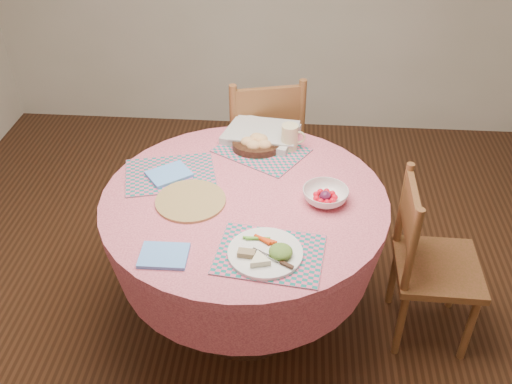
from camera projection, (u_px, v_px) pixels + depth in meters
ground at (246, 316)px, 2.89m from camera, size 4.00×4.00×0.00m
dining_table at (245, 232)px, 2.56m from camera, size 1.24×1.24×0.75m
chair_right at (428, 261)px, 2.57m from camera, size 0.39×0.40×0.85m
chair_back at (263, 146)px, 3.26m from camera, size 0.54×0.52×0.96m
placemat_front at (270, 254)px, 2.15m from camera, size 0.43×0.35×0.01m
placemat_left at (170, 174)px, 2.58m from camera, size 0.46×0.39×0.01m
placemat_back at (261, 151)px, 2.75m from camera, size 0.50×0.46×0.01m
wicker_trivet at (191, 201)px, 2.42m from camera, size 0.30×0.30×0.01m
napkin_near at (164, 256)px, 2.14m from camera, size 0.18×0.14×0.01m
napkin_far at (169, 174)px, 2.56m from camera, size 0.23×0.22×0.01m
dinner_plate at (267, 252)px, 2.13m from camera, size 0.29×0.29×0.05m
bread_bowl at (256, 144)px, 2.73m from camera, size 0.23×0.23×0.08m
latte_mug at (290, 137)px, 2.72m from camera, size 0.12×0.08×0.13m
fruit_bowl at (325, 196)px, 2.41m from camera, size 0.25×0.25×0.06m
newspaper_stack at (261, 133)px, 2.83m from camera, size 0.40×0.35×0.04m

